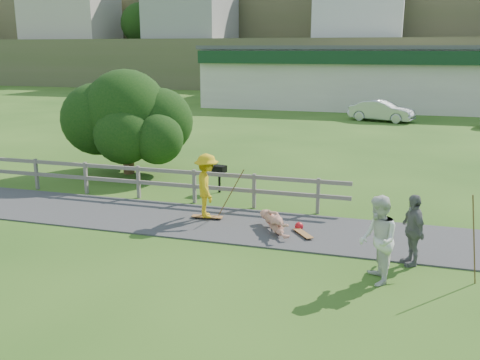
# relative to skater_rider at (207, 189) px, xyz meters

# --- Properties ---
(ground) EXTENTS (260.00, 260.00, 0.00)m
(ground) POSITION_rel_skater_rider_xyz_m (1.00, -1.75, -0.93)
(ground) COLOR #275217
(ground) RESTS_ON ground
(path) EXTENTS (34.00, 3.00, 0.04)m
(path) POSITION_rel_skater_rider_xyz_m (1.00, -0.25, -0.91)
(path) COLOR #3C3C3E
(path) RESTS_ON ground
(fence) EXTENTS (15.05, 0.10, 1.10)m
(fence) POSITION_rel_skater_rider_xyz_m (-3.62, 1.55, -0.21)
(fence) COLOR #68645B
(fence) RESTS_ON ground
(strip_mall) EXTENTS (32.50, 10.75, 5.10)m
(strip_mall) POSITION_rel_skater_rider_xyz_m (5.00, 33.19, 1.65)
(strip_mall) COLOR beige
(strip_mall) RESTS_ON ground
(skater_rider) EXTENTS (1.15, 1.38, 1.86)m
(skater_rider) POSITION_rel_skater_rider_xyz_m (0.00, 0.00, 0.00)
(skater_rider) COLOR gold
(skater_rider) RESTS_ON ground
(skater_fallen) EXTENTS (1.62, 1.23, 0.61)m
(skater_fallen) POSITION_rel_skater_rider_xyz_m (2.15, -0.52, -0.63)
(skater_fallen) COLOR tan
(skater_fallen) RESTS_ON ground
(spectator_a) EXTENTS (0.93, 1.08, 1.91)m
(spectator_a) POSITION_rel_skater_rider_xyz_m (4.95, -2.98, 0.02)
(spectator_a) COLOR silver
(spectator_a) RESTS_ON ground
(spectator_b) EXTENTS (0.77, 1.07, 1.68)m
(spectator_b) POSITION_rel_skater_rider_xyz_m (5.67, -1.74, -0.09)
(spectator_b) COLOR slate
(spectator_b) RESTS_ON ground
(car_silver) EXTENTS (4.60, 2.65, 1.43)m
(car_silver) POSITION_rel_skater_rider_xyz_m (3.91, 23.88, -0.21)
(car_silver) COLOR #B4B8BD
(car_silver) RESTS_ON ground
(tree) EXTENTS (5.40, 5.40, 3.57)m
(tree) POSITION_rel_skater_rider_xyz_m (-5.08, 4.72, 0.85)
(tree) COLOR black
(tree) RESTS_ON ground
(bbq) EXTENTS (0.50, 0.41, 0.95)m
(bbq) POSITION_rel_skater_rider_xyz_m (-0.65, 3.00, -0.45)
(bbq) COLOR black
(bbq) RESTS_ON ground
(longboard_rider) EXTENTS (0.93, 0.31, 0.10)m
(longboard_rider) POSITION_rel_skater_rider_xyz_m (0.00, 0.00, -0.88)
(longboard_rider) COLOR olive
(longboard_rider) RESTS_ON ground
(longboard_fallen) EXTENTS (0.67, 0.79, 0.09)m
(longboard_fallen) POSITION_rel_skater_rider_xyz_m (2.95, -0.62, -0.88)
(longboard_fallen) COLOR olive
(longboard_fallen) RESTS_ON ground
(helmet) EXTENTS (0.24, 0.24, 0.24)m
(helmet) POSITION_rel_skater_rider_xyz_m (2.75, -0.17, -0.81)
(helmet) COLOR red
(helmet) RESTS_ON ground
(pole_rider) EXTENTS (0.03, 0.03, 1.69)m
(pole_rider) POSITION_rel_skater_rider_xyz_m (0.60, 0.40, -0.08)
(pole_rider) COLOR brown
(pole_rider) RESTS_ON ground
(pole_spec_left) EXTENTS (0.03, 0.03, 1.96)m
(pole_spec_left) POSITION_rel_skater_rider_xyz_m (6.88, -2.44, 0.05)
(pole_spec_left) COLOR brown
(pole_spec_left) RESTS_ON ground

